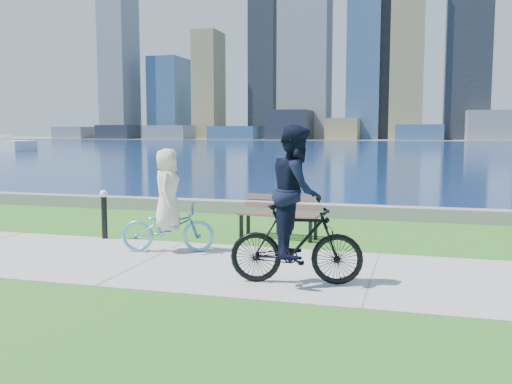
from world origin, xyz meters
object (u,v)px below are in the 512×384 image
park_bench (280,212)px  cyclist_man (296,218)px  bollard_lamp (104,211)px  cyclist_woman (168,214)px

park_bench → cyclist_man: (1.14, -3.67, 0.47)m
bollard_lamp → cyclist_woman: 2.08m
bollard_lamp → cyclist_woman: size_ratio=0.54×
bollard_lamp → cyclist_woman: bearing=-24.3°
cyclist_woman → cyclist_man: size_ratio=0.82×
cyclist_woman → bollard_lamp: bearing=50.8°
park_bench → bollard_lamp: bearing=-155.7°
bollard_lamp → cyclist_woman: cyclist_woman is taller
park_bench → cyclist_man: size_ratio=0.77×
cyclist_man → bollard_lamp: bearing=54.2°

